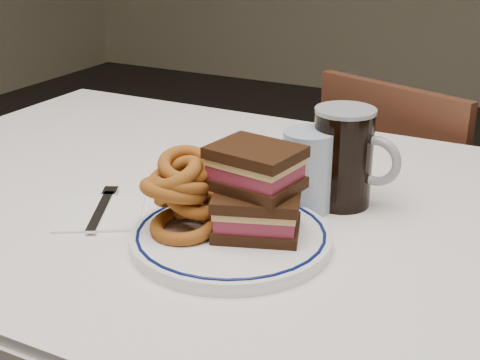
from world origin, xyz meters
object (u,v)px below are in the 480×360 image
at_px(chair_far, 406,228).
at_px(far_plate, 263,169).
at_px(reuben_sandwich, 256,190).
at_px(beer_mug, 345,157).
at_px(main_plate, 231,237).

relative_size(chair_far, far_plate, 3.30).
xyz_separation_m(reuben_sandwich, far_plate, (-0.10, 0.23, -0.07)).
xyz_separation_m(chair_far, beer_mug, (0.02, -0.59, 0.38)).
bearing_deg(far_plate, reuben_sandwich, -66.83).
distance_m(beer_mug, far_plate, 0.18).
relative_size(chair_far, reuben_sandwich, 5.90).
relative_size(chair_far, beer_mug, 5.46).
height_order(main_plate, reuben_sandwich, reuben_sandwich).
height_order(main_plate, far_plate, main_plate).
xyz_separation_m(chair_far, far_plate, (-0.14, -0.53, 0.31)).
bearing_deg(chair_far, far_plate, -104.29).
bearing_deg(beer_mug, chair_far, 92.29).
xyz_separation_m(beer_mug, far_plate, (-0.16, 0.05, -0.07)).
xyz_separation_m(main_plate, far_plate, (-0.07, 0.25, -0.00)).
distance_m(main_plate, beer_mug, 0.22).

